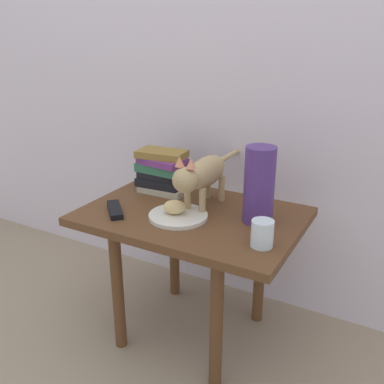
{
  "coord_description": "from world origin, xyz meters",
  "views": [
    {
      "loc": [
        0.69,
        -1.24,
        1.15
      ],
      "look_at": [
        0.0,
        0.0,
        0.61
      ],
      "focal_mm": 39.88,
      "sensor_mm": 36.0,
      "label": 1
    }
  ],
  "objects_px": {
    "plate": "(178,216)",
    "tv_remote": "(115,210)",
    "cat": "(202,174)",
    "candle_jar": "(262,235)",
    "bread_roll": "(174,207)",
    "green_vase": "(259,185)",
    "side_table": "(192,231)",
    "book_stack": "(163,172)"
  },
  "relations": [
    {
      "from": "candle_jar",
      "to": "cat",
      "type": "bearing_deg",
      "value": 149.51
    },
    {
      "from": "candle_jar",
      "to": "tv_remote",
      "type": "relative_size",
      "value": 0.57
    },
    {
      "from": "plate",
      "to": "bread_roll",
      "type": "distance_m",
      "value": 0.03
    },
    {
      "from": "book_stack",
      "to": "green_vase",
      "type": "relative_size",
      "value": 0.79
    },
    {
      "from": "candle_jar",
      "to": "tv_remote",
      "type": "bearing_deg",
      "value": -178.79
    },
    {
      "from": "green_vase",
      "to": "cat",
      "type": "bearing_deg",
      "value": 177.57
    },
    {
      "from": "green_vase",
      "to": "tv_remote",
      "type": "distance_m",
      "value": 0.53
    },
    {
      "from": "side_table",
      "to": "tv_remote",
      "type": "bearing_deg",
      "value": -151.69
    },
    {
      "from": "plate",
      "to": "tv_remote",
      "type": "bearing_deg",
      "value": -162.87
    },
    {
      "from": "plate",
      "to": "green_vase",
      "type": "relative_size",
      "value": 0.79
    },
    {
      "from": "plate",
      "to": "green_vase",
      "type": "xyz_separation_m",
      "value": [
        0.25,
        0.11,
        0.13
      ]
    },
    {
      "from": "plate",
      "to": "candle_jar",
      "type": "bearing_deg",
      "value": -9.89
    },
    {
      "from": "plate",
      "to": "candle_jar",
      "type": "distance_m",
      "value": 0.34
    },
    {
      "from": "plate",
      "to": "book_stack",
      "type": "bearing_deg",
      "value": 133.63
    },
    {
      "from": "cat",
      "to": "candle_jar",
      "type": "relative_size",
      "value": 5.64
    },
    {
      "from": "bread_roll",
      "to": "candle_jar",
      "type": "height_order",
      "value": "candle_jar"
    },
    {
      "from": "cat",
      "to": "tv_remote",
      "type": "distance_m",
      "value": 0.34
    },
    {
      "from": "book_stack",
      "to": "green_vase",
      "type": "xyz_separation_m",
      "value": [
        0.44,
        -0.09,
        0.05
      ]
    },
    {
      "from": "side_table",
      "to": "green_vase",
      "type": "distance_m",
      "value": 0.32
    },
    {
      "from": "green_vase",
      "to": "candle_jar",
      "type": "distance_m",
      "value": 0.21
    },
    {
      "from": "cat",
      "to": "book_stack",
      "type": "bearing_deg",
      "value": 160.24
    },
    {
      "from": "book_stack",
      "to": "candle_jar",
      "type": "xyz_separation_m",
      "value": [
        0.52,
        -0.26,
        -0.05
      ]
    },
    {
      "from": "cat",
      "to": "bread_roll",
      "type": "bearing_deg",
      "value": -110.69
    },
    {
      "from": "bread_roll",
      "to": "candle_jar",
      "type": "xyz_separation_m",
      "value": [
        0.34,
        -0.05,
        -0.0
      ]
    },
    {
      "from": "bread_roll",
      "to": "tv_remote",
      "type": "height_order",
      "value": "bread_roll"
    },
    {
      "from": "cat",
      "to": "book_stack",
      "type": "xyz_separation_m",
      "value": [
        -0.22,
        0.08,
        -0.05
      ]
    },
    {
      "from": "bread_roll",
      "to": "book_stack",
      "type": "xyz_separation_m",
      "value": [
        -0.18,
        0.2,
        0.05
      ]
    },
    {
      "from": "plate",
      "to": "candle_jar",
      "type": "xyz_separation_m",
      "value": [
        0.33,
        -0.06,
        0.03
      ]
    },
    {
      "from": "bread_roll",
      "to": "green_vase",
      "type": "xyz_separation_m",
      "value": [
        0.27,
        0.11,
        0.09
      ]
    },
    {
      "from": "bread_roll",
      "to": "cat",
      "type": "relative_size",
      "value": 0.17
    },
    {
      "from": "side_table",
      "to": "bread_roll",
      "type": "bearing_deg",
      "value": -117.06
    },
    {
      "from": "bread_roll",
      "to": "green_vase",
      "type": "relative_size",
      "value": 0.3
    },
    {
      "from": "side_table",
      "to": "bread_roll",
      "type": "xyz_separation_m",
      "value": [
        -0.03,
        -0.07,
        0.12
      ]
    },
    {
      "from": "plate",
      "to": "tv_remote",
      "type": "relative_size",
      "value": 1.4
    },
    {
      "from": "tv_remote",
      "to": "cat",
      "type": "bearing_deg",
      "value": 81.17
    },
    {
      "from": "plate",
      "to": "cat",
      "type": "relative_size",
      "value": 0.44
    },
    {
      "from": "cat",
      "to": "side_table",
      "type": "bearing_deg",
      "value": -102.23
    },
    {
      "from": "book_stack",
      "to": "candle_jar",
      "type": "distance_m",
      "value": 0.58
    },
    {
      "from": "side_table",
      "to": "book_stack",
      "type": "height_order",
      "value": "book_stack"
    },
    {
      "from": "plate",
      "to": "bread_roll",
      "type": "height_order",
      "value": "bread_roll"
    },
    {
      "from": "side_table",
      "to": "green_vase",
      "type": "height_order",
      "value": "green_vase"
    },
    {
      "from": "cat",
      "to": "tv_remote",
      "type": "height_order",
      "value": "cat"
    }
  ]
}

